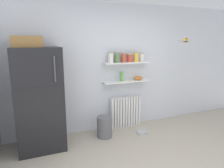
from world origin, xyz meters
TOP-DOWN VIEW (x-y plane):
  - ground_plane at (0.00, 0.50)m, footprint 7.04×7.04m
  - back_wall at (0.00, 2.05)m, footprint 7.04×0.10m
  - refrigerator at (-1.52, 1.67)m, footprint 0.76×0.70m
  - radiator at (0.24, 1.92)m, footprint 0.68×0.12m
  - wall_shelf_lower at (0.24, 1.89)m, footprint 1.00×0.22m
  - wall_shelf_upper at (0.24, 1.89)m, footprint 1.00×0.22m
  - storage_jar_0 at (-0.12, 1.89)m, footprint 0.11×0.11m
  - storage_jar_1 at (0.03, 1.89)m, footprint 0.10×0.10m
  - storage_jar_2 at (0.17, 1.89)m, footprint 0.10×0.10m
  - storage_jar_3 at (0.31, 1.89)m, footprint 0.11×0.11m
  - storage_jar_4 at (0.46, 1.89)m, footprint 0.10×0.10m
  - storage_jar_5 at (0.60, 1.89)m, footprint 0.09×0.09m
  - vase at (0.13, 1.89)m, footprint 0.07×0.07m
  - shelf_bowl at (0.52, 1.89)m, footprint 0.18×0.18m
  - trash_bin at (-0.36, 1.61)m, footprint 0.30×0.30m
  - pet_food_bowl at (0.40, 1.47)m, footprint 0.22×0.22m
  - hanging_fruit_basket at (1.41, 1.54)m, footprint 0.29×0.29m

SIDE VIEW (x-z plane):
  - ground_plane at x=0.00m, z-range 0.00..0.00m
  - pet_food_bowl at x=0.40m, z-range 0.00..0.05m
  - trash_bin at x=-0.36m, z-range 0.00..0.41m
  - radiator at x=0.24m, z-range 0.00..0.67m
  - refrigerator at x=-1.52m, z-range -0.05..1.87m
  - wall_shelf_lower at x=0.24m, z-range 1.00..1.03m
  - shelf_bowl at x=0.52m, z-range 1.03..1.11m
  - vase at x=0.13m, z-range 1.03..1.23m
  - back_wall at x=0.00m, z-range 0.00..2.60m
  - wall_shelf_upper at x=0.24m, z-range 1.39..1.42m
  - storage_jar_3 at x=0.31m, z-range 1.42..1.59m
  - storage_jar_5 at x=0.60m, z-range 1.42..1.60m
  - storage_jar_2 at x=0.17m, z-range 1.42..1.61m
  - storage_jar_4 at x=0.46m, z-range 1.42..1.62m
  - storage_jar_1 at x=0.03m, z-range 1.42..1.63m
  - storage_jar_0 at x=-0.12m, z-range 1.42..1.63m
  - hanging_fruit_basket at x=1.41m, z-range 1.80..1.90m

